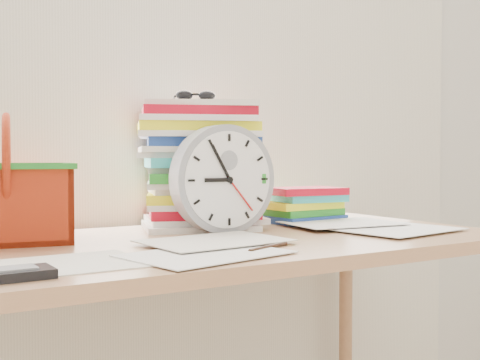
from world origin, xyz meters
TOP-DOWN VIEW (x-y plane):
  - curtain at (0.00, 1.98)m, footprint 2.40×0.01m
  - desk at (0.00, 1.60)m, footprint 1.40×0.70m
  - paper_stack at (0.06, 1.81)m, footprint 0.41×0.38m
  - clock at (0.05, 1.67)m, footprint 0.27×0.05m
  - sunglasses at (0.02, 1.76)m, footprint 0.15×0.14m
  - book_stack at (0.38, 1.78)m, footprint 0.25×0.19m
  - basket at (-0.44, 1.78)m, footprint 0.32×0.27m
  - pen at (-0.00, 1.39)m, footprint 0.13×0.06m
  - calculator at (-0.53, 1.34)m, footprint 0.15×0.08m
  - scattered_papers at (0.00, 1.60)m, footprint 1.26×0.42m

SIDE VIEW (x-z plane):
  - desk at x=0.00m, z-range 0.30..1.05m
  - pen at x=0.00m, z-range 0.75..0.76m
  - scattered_papers at x=0.00m, z-range 0.75..0.77m
  - calculator at x=-0.53m, z-range 0.75..0.77m
  - book_stack at x=0.38m, z-range 0.75..0.85m
  - clock at x=0.05m, z-range 0.75..1.02m
  - basket at x=-0.44m, z-range 0.75..1.03m
  - paper_stack at x=0.06m, z-range 0.75..1.09m
  - sunglasses at x=0.02m, z-range 1.09..1.11m
  - curtain at x=0.00m, z-range 0.05..2.55m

